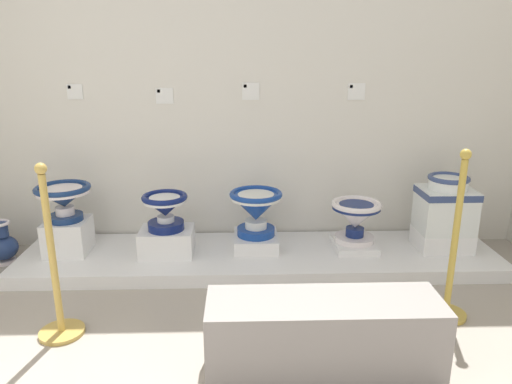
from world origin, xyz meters
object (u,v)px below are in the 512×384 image
Objects in this scene: plinth_block_pale_glazed at (167,242)px; decorative_vase_corner at (3,245)px; info_placard_second at (164,96)px; stanchion_post_near_right at (451,267)px; antique_toilet_pale_glazed at (165,207)px; info_placard_fourth at (356,91)px; antique_toilet_central_ornate at (63,197)px; info_placard_third at (251,91)px; plinth_block_tall_cobalt at (354,244)px; info_placard_first at (75,91)px; antique_toilet_tall_cobalt at (356,216)px; plinth_block_central_ornate at (68,236)px; antique_toilet_leftmost at (446,203)px; antique_toilet_squat_floral at (256,207)px; museum_bench at (323,336)px; stanchion_post_near_left at (56,287)px; plinth_block_squat_floral at (256,241)px; plinth_block_leftmost at (442,239)px.

plinth_block_pale_glazed is 1.29m from decorative_vase_corner.
stanchion_post_near_right is at bearing -33.30° from info_placard_second.
info_placard_fourth is (1.48, 0.44, 0.81)m from antique_toilet_pale_glazed.
info_placard_third is (1.40, 0.39, 0.74)m from antique_toilet_central_ornate.
info_placard_second reaches higher than plinth_block_tall_cobalt.
antique_toilet_pale_glazed is 1.17m from info_placard_first.
info_placard_fourth is at bearing 84.32° from antique_toilet_tall_cobalt.
info_placard_third reaches higher than plinth_block_central_ornate.
antique_toilet_tall_cobalt is 0.88× the size of antique_toilet_leftmost.
plinth_block_central_ornate is 0.92× the size of antique_toilet_pale_glazed.
plinth_block_tall_cobalt is at bearing -95.68° from info_placard_fourth.
antique_toilet_squat_floral is at bearing -0.03° from decorative_vase_corner.
info_placard_third is 0.12× the size of museum_bench.
stanchion_post_near_left is at bearing -51.59° from decorative_vase_corner.
plinth_block_pale_glazed is at bearing -86.06° from info_placard_second.
stanchion_post_near_right reaches higher than plinth_block_squat_floral.
plinth_block_pale_glazed is at bearing -171.78° from plinth_block_squat_floral.
antique_toilet_leftmost is 1.77m from museum_bench.
info_placard_second is at bearing 93.94° from antique_toilet_pale_glazed.
info_placard_second reaches higher than plinth_block_squat_floral.
decorative_vase_corner is (-0.56, -0.35, -1.14)m from info_placard_first.
info_placard_third is (0.68, 0.00, 0.03)m from info_placard_second.
antique_toilet_pale_glazed reaches higher than antique_toilet_squat_floral.
info_placard_second reaches higher than stanchion_post_near_left.
info_placard_second reaches higher than decorative_vase_corner.
plinth_block_squat_floral is 0.80m from antique_toilet_tall_cobalt.
antique_toilet_tall_cobalt is 3.22× the size of info_placard_first.
plinth_block_leftmost is 2.90× the size of info_placard_second.
plinth_block_leftmost is at bearing -0.22° from plinth_block_central_ornate.
antique_toilet_central_ornate is at bearing -95.08° from info_placard_first.
plinth_block_leftmost is at bearing 1.25° from plinth_block_pale_glazed.
info_placard_fourth reaches higher than stanchion_post_near_left.
plinth_block_pale_glazed is at bearing -176.95° from plinth_block_tall_cobalt.
antique_toilet_squat_floral reaches higher than decorative_vase_corner.
antique_toilet_squat_floral is 0.92× the size of antique_toilet_leftmost.
decorative_vase_corner is at bearing 175.47° from antique_toilet_central_ornate.
plinth_block_tall_cobalt is 2.81× the size of info_placard_fourth.
info_placard_fourth is (0.81, 0.35, 0.84)m from antique_toilet_squat_floral.
museum_bench is (0.97, -1.28, -0.27)m from antique_toilet_pale_glazed.
antique_toilet_leftmost is 0.42× the size of stanchion_post_near_right.
info_placard_second is at bearing 153.88° from antique_toilet_squat_floral.
plinth_block_tall_cobalt is 0.33× the size of museum_bench.
info_placard_fourth reaches higher than info_placard_first.
plinth_block_tall_cobalt is 2.48m from info_placard_first.
info_placard_third reaches higher than plinth_block_squat_floral.
info_placard_third reaches higher than antique_toilet_squat_floral.
info_placard_third is (-0.03, 0.35, 1.13)m from plinth_block_squat_floral.
antique_toilet_central_ornate is 1.01× the size of antique_toilet_squat_floral.
info_placard_fourth is at bearing -0.00° from info_placard_third.
antique_toilet_pale_glazed is 2.49× the size of info_placard_third.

